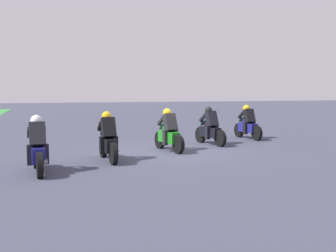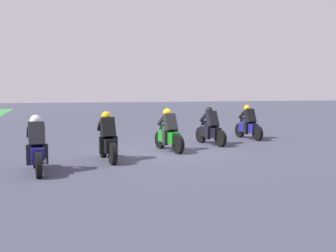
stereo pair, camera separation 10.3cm
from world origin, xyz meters
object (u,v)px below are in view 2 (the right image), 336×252
at_px(rider_lane_c, 169,133).
at_px(rider_lane_d, 108,140).
at_px(rider_lane_e, 37,149).
at_px(rider_lane_b, 211,129).
at_px(rider_lane_a, 248,125).

relative_size(rider_lane_c, rider_lane_d, 0.99).
distance_m(rider_lane_d, rider_lane_e, 2.38).
distance_m(rider_lane_c, rider_lane_e, 5.12).
distance_m(rider_lane_b, rider_lane_d, 5.08).
relative_size(rider_lane_a, rider_lane_c, 1.01).
distance_m(rider_lane_b, rider_lane_e, 7.46).
bearing_deg(rider_lane_c, rider_lane_b, -72.22).
xyz_separation_m(rider_lane_a, rider_lane_d, (-3.73, 6.79, 0.00)).
bearing_deg(rider_lane_b, rider_lane_d, 108.74).
bearing_deg(rider_lane_b, rider_lane_e, 109.58).
height_order(rider_lane_c, rider_lane_e, same).
bearing_deg(rider_lane_d, rider_lane_c, -64.20).
height_order(rider_lane_c, rider_lane_d, same).
height_order(rider_lane_a, rider_lane_b, same).
xyz_separation_m(rider_lane_c, rider_lane_d, (-1.36, 2.37, 0.00)).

